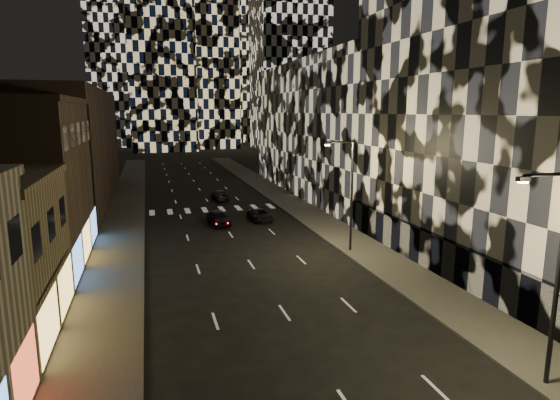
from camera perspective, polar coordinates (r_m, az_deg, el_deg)
sidewalk_left at (r=55.48m, az=-18.43°, el=-1.59°), size 4.00×120.00×0.15m
sidewalk_right at (r=57.99m, az=1.69°, el=-0.51°), size 4.00×120.00×0.15m
curb_left at (r=55.41m, az=-16.27°, el=-1.48°), size 0.20×120.00×0.15m
curb_right at (r=57.41m, az=-0.31°, el=-0.63°), size 0.20×120.00×0.15m
retail_brown at (r=39.38m, az=-30.16°, el=1.39°), size 10.00×15.00×12.00m
retail_filler_left at (r=65.13m, az=-24.62°, el=5.91°), size 10.00×40.00×14.00m
midrise_right at (r=39.51m, az=27.92°, el=8.92°), size 16.00×25.00×22.00m
midrise_base at (r=36.07m, az=17.62°, el=-5.72°), size 0.60×25.00×3.00m
midrise_filler_right at (r=67.01m, az=8.18°, el=8.60°), size 16.00×40.00×18.00m
streetlight_near at (r=21.89m, az=30.47°, el=-6.88°), size 2.55×0.25×9.00m
streetlight_far at (r=38.06m, az=8.42°, el=1.47°), size 2.55×0.25×9.00m
car_dark_midlane at (r=48.00m, az=-7.48°, el=-2.17°), size 2.26×4.57×1.50m
car_dark_oncoming at (r=61.59m, az=-7.34°, el=0.63°), size 1.89×4.60×1.33m
car_dark_rightlane at (r=49.52m, az=-2.43°, el=-1.87°), size 2.18×4.38×1.19m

